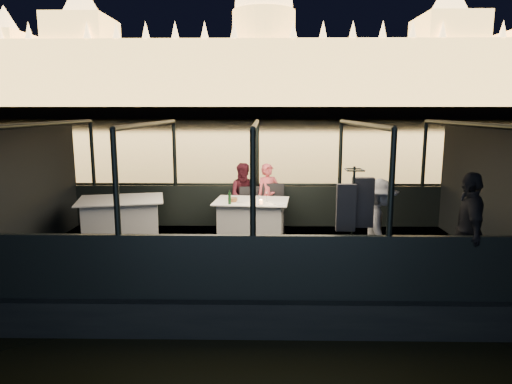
{
  "coord_description": "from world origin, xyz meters",
  "views": [
    {
      "loc": [
        0.14,
        -7.86,
        3.05
      ],
      "look_at": [
        0.0,
        0.4,
        1.55
      ],
      "focal_mm": 32.0,
      "sensor_mm": 36.0,
      "label": 1
    }
  ],
  "objects_px": {
    "chair_port_left": "(249,211)",
    "dining_table_aft": "(122,222)",
    "person_woman_coral": "(268,195)",
    "wine_bottle": "(230,196)",
    "passenger_stripe": "(379,221)",
    "passenger_dark": "(468,232)",
    "dining_table_central": "(251,219)",
    "person_man_maroon": "(245,195)",
    "coat_stand": "(352,224)",
    "chair_port_right": "(273,211)"
  },
  "relations": [
    {
      "from": "chair_port_left",
      "to": "dining_table_aft",
      "type": "bearing_deg",
      "value": -173.76
    },
    {
      "from": "person_woman_coral",
      "to": "wine_bottle",
      "type": "relative_size",
      "value": 5.28
    },
    {
      "from": "passenger_stripe",
      "to": "passenger_dark",
      "type": "distance_m",
      "value": 1.26
    },
    {
      "from": "dining_table_central",
      "to": "passenger_dark",
      "type": "bearing_deg",
      "value": -39.85
    },
    {
      "from": "person_man_maroon",
      "to": "passenger_stripe",
      "type": "relative_size",
      "value": 0.95
    },
    {
      "from": "dining_table_central",
      "to": "coat_stand",
      "type": "distance_m",
      "value": 2.91
    },
    {
      "from": "person_man_maroon",
      "to": "passenger_dark",
      "type": "bearing_deg",
      "value": -49.16
    },
    {
      "from": "chair_port_right",
      "to": "person_man_maroon",
      "type": "relative_size",
      "value": 0.7
    },
    {
      "from": "chair_port_right",
      "to": "wine_bottle",
      "type": "xyz_separation_m",
      "value": [
        -0.85,
        -0.81,
        0.47
      ]
    },
    {
      "from": "person_woman_coral",
      "to": "chair_port_left",
      "type": "bearing_deg",
      "value": -168.77
    },
    {
      "from": "person_man_maroon",
      "to": "passenger_stripe",
      "type": "distance_m",
      "value": 3.48
    },
    {
      "from": "dining_table_central",
      "to": "coat_stand",
      "type": "xyz_separation_m",
      "value": [
        1.54,
        -2.41,
        0.51
      ]
    },
    {
      "from": "dining_table_central",
      "to": "chair_port_right",
      "type": "xyz_separation_m",
      "value": [
        0.44,
        0.45,
        0.06
      ]
    },
    {
      "from": "coat_stand",
      "to": "wine_bottle",
      "type": "relative_size",
      "value": 6.52
    },
    {
      "from": "dining_table_central",
      "to": "dining_table_aft",
      "type": "xyz_separation_m",
      "value": [
        -2.52,
        -0.28,
        0.0
      ]
    },
    {
      "from": "chair_port_left",
      "to": "person_man_maroon",
      "type": "height_order",
      "value": "person_man_maroon"
    },
    {
      "from": "passenger_stripe",
      "to": "wine_bottle",
      "type": "height_order",
      "value": "passenger_stripe"
    },
    {
      "from": "chair_port_right",
      "to": "passenger_stripe",
      "type": "height_order",
      "value": "passenger_stripe"
    },
    {
      "from": "chair_port_left",
      "to": "chair_port_right",
      "type": "distance_m",
      "value": 0.5
    },
    {
      "from": "chair_port_left",
      "to": "passenger_stripe",
      "type": "distance_m",
      "value": 3.23
    },
    {
      "from": "coat_stand",
      "to": "wine_bottle",
      "type": "distance_m",
      "value": 2.83
    },
    {
      "from": "dining_table_aft",
      "to": "coat_stand",
      "type": "distance_m",
      "value": 4.61
    },
    {
      "from": "passenger_stripe",
      "to": "passenger_dark",
      "type": "xyz_separation_m",
      "value": [
        1.09,
        -0.64,
        0.0
      ]
    },
    {
      "from": "person_man_maroon",
      "to": "chair_port_left",
      "type": "bearing_deg",
      "value": -72.5
    },
    {
      "from": "dining_table_aft",
      "to": "passenger_dark",
      "type": "distance_m",
      "value": 6.13
    },
    {
      "from": "person_man_maroon",
      "to": "wine_bottle",
      "type": "bearing_deg",
      "value": -106.6
    },
    {
      "from": "dining_table_central",
      "to": "person_woman_coral",
      "type": "height_order",
      "value": "person_woman_coral"
    },
    {
      "from": "chair_port_left",
      "to": "chair_port_right",
      "type": "bearing_deg",
      "value": -10.22
    },
    {
      "from": "dining_table_central",
      "to": "wine_bottle",
      "type": "relative_size",
      "value": 5.4
    },
    {
      "from": "dining_table_central",
      "to": "chair_port_right",
      "type": "height_order",
      "value": "chair_port_right"
    },
    {
      "from": "dining_table_central",
      "to": "passenger_dark",
      "type": "distance_m",
      "value": 4.1
    },
    {
      "from": "dining_table_aft",
      "to": "coat_stand",
      "type": "relative_size",
      "value": 0.91
    },
    {
      "from": "passenger_dark",
      "to": "wine_bottle",
      "type": "bearing_deg",
      "value": -109.75
    },
    {
      "from": "person_man_maroon",
      "to": "passenger_dark",
      "type": "xyz_separation_m",
      "value": [
        3.29,
        -3.33,
        0.1
      ]
    },
    {
      "from": "chair_port_left",
      "to": "chair_port_right",
      "type": "relative_size",
      "value": 0.93
    },
    {
      "from": "dining_table_aft",
      "to": "chair_port_left",
      "type": "height_order",
      "value": "chair_port_left"
    },
    {
      "from": "coat_stand",
      "to": "person_woman_coral",
      "type": "xyz_separation_m",
      "value": [
        -1.2,
        3.13,
        -0.15
      ]
    },
    {
      "from": "dining_table_central",
      "to": "dining_table_aft",
      "type": "distance_m",
      "value": 2.54
    },
    {
      "from": "dining_table_central",
      "to": "dining_table_aft",
      "type": "height_order",
      "value": "dining_table_aft"
    },
    {
      "from": "person_woman_coral",
      "to": "person_man_maroon",
      "type": "relative_size",
      "value": 0.99
    },
    {
      "from": "person_man_maroon",
      "to": "passenger_dark",
      "type": "distance_m",
      "value": 4.68
    },
    {
      "from": "dining_table_aft",
      "to": "chair_port_right",
      "type": "distance_m",
      "value": 3.06
    },
    {
      "from": "chair_port_left",
      "to": "person_man_maroon",
      "type": "relative_size",
      "value": 0.65
    },
    {
      "from": "dining_table_central",
      "to": "wine_bottle",
      "type": "height_order",
      "value": "wine_bottle"
    },
    {
      "from": "dining_table_central",
      "to": "person_woman_coral",
      "type": "distance_m",
      "value": 0.88
    },
    {
      "from": "chair_port_left",
      "to": "wine_bottle",
      "type": "distance_m",
      "value": 0.99
    },
    {
      "from": "dining_table_central",
      "to": "person_woman_coral",
      "type": "relative_size",
      "value": 1.02
    },
    {
      "from": "person_man_maroon",
      "to": "chair_port_right",
      "type": "bearing_deg",
      "value": -27.79
    },
    {
      "from": "dining_table_central",
      "to": "passenger_stripe",
      "type": "xyz_separation_m",
      "value": [
        2.04,
        -1.97,
        0.47
      ]
    },
    {
      "from": "dining_table_aft",
      "to": "dining_table_central",
      "type": "bearing_deg",
      "value": 6.3
    }
  ]
}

